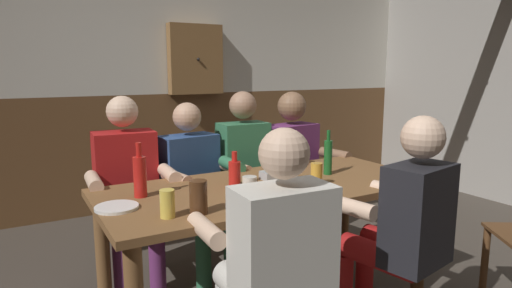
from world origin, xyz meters
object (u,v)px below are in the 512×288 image
person_4 (274,253)px  plate_0 (117,207)px  wall_dart_cabinet (196,59)px  condiment_caddy (273,175)px  pint_glass_1 (167,204)px  pint_glass_5 (282,161)px  pint_glass_3 (297,154)px  bottle_0 (140,175)px  person_3 (296,161)px  bottle_2 (328,156)px  pint_glass_2 (250,186)px  dining_table (269,201)px  table_candle (401,170)px  person_1 (194,180)px  pint_glass_4 (198,197)px  person_0 (128,184)px  person_5 (402,222)px  bottle_1 (235,172)px  person_2 (248,169)px  plate_1 (287,189)px  pint_glass_0 (316,174)px

person_4 → plate_0: size_ratio=5.72×
wall_dart_cabinet → condiment_caddy: bearing=-99.4°
pint_glass_1 → pint_glass_5: size_ratio=0.82×
person_4 → pint_glass_5: size_ratio=7.58×
condiment_caddy → pint_glass_1: bearing=-155.4°
plate_0 → pint_glass_3: size_ratio=1.31×
bottle_0 → pint_glass_1: 0.39m
person_3 → wall_dart_cabinet: size_ratio=1.75×
pint_glass_3 → condiment_caddy: bearing=-144.3°
plate_0 → pint_glass_5: bearing=12.0°
bottle_2 → pint_glass_2: size_ratio=2.68×
dining_table → bottle_0: 0.76m
table_candle → plate_0: 1.70m
person_3 → pint_glass_1: 1.65m
person_1 → pint_glass_2: 0.82m
bottle_2 → pint_glass_4: (-1.01, -0.31, -0.04)m
person_0 → person_5: size_ratio=1.04×
plate_0 → pint_glass_2: bearing=-11.1°
table_candle → bottle_1: size_ratio=0.40×
bottle_1 → person_5: bearing=-52.6°
person_3 → bottle_1: (-0.85, -0.60, 0.13)m
person_4 → person_1: bearing=85.0°
person_2 → pint_glass_2: bearing=63.8°
bottle_1 → pint_glass_2: bottle_1 is taller
bottle_0 → dining_table: bearing=-9.8°
bottle_0 → person_2: bearing=29.9°
bottle_1 → pint_glass_2: 0.23m
person_3 → pint_glass_2: bearing=35.4°
bottle_2 → person_4: bearing=-140.2°
condiment_caddy → pint_glass_4: bearing=-149.4°
person_4 → pint_glass_5: (0.61, 0.88, 0.16)m
dining_table → person_1: person_1 is taller
person_5 → plate_1: size_ratio=5.00×
pint_glass_4 → plate_0: bearing=140.3°
bottle_2 → pint_glass_1: bearing=-165.9°
bottle_2 → pint_glass_3: 0.33m
dining_table → pint_glass_3: 0.59m
bottle_1 → person_3: bearing=35.2°
pint_glass_5 → person_4: bearing=-124.6°
bottle_0 → pint_glass_2: (0.50, -0.27, -0.06)m
bottle_2 → pint_glass_5: 0.29m
person_4 → bottle_2: person_4 is taller
condiment_caddy → pint_glass_1: pint_glass_1 is taller
person_0 → plate_0: bearing=76.0°
person_2 → person_5: bearing=98.5°
bottle_0 → bottle_2: (1.17, -0.09, 0.00)m
person_2 → table_candle: 1.08m
person_1 → pint_glass_0: (0.43, -0.81, 0.16)m
plate_1 → pint_glass_5: (0.21, 0.37, 0.07)m
person_0 → bottle_2: 1.29m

